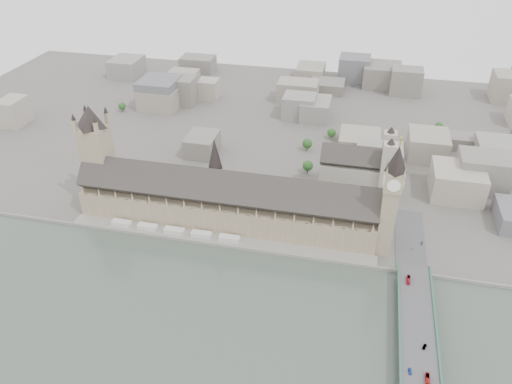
% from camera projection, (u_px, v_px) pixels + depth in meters
% --- Properties ---
extents(ground, '(900.00, 900.00, 0.00)m').
position_uv_depth(ground, '(221.00, 236.00, 437.39)').
color(ground, '#595651').
rests_on(ground, ground).
extents(embankment_wall, '(600.00, 1.50, 3.00)m').
position_uv_depth(embankment_wall, '(216.00, 245.00, 424.27)').
color(embankment_wall, gray).
rests_on(embankment_wall, ground).
extents(river_terrace, '(270.00, 15.00, 2.00)m').
position_uv_depth(river_terrace, '(218.00, 240.00, 430.69)').
color(river_terrace, gray).
rests_on(river_terrace, ground).
extents(terrace_tents, '(118.00, 7.00, 4.00)m').
position_uv_depth(terrace_tents, '(174.00, 231.00, 436.92)').
color(terrace_tents, silver).
rests_on(terrace_tents, river_terrace).
extents(palace_of_westminster, '(265.00, 40.73, 55.44)m').
position_uv_depth(palace_of_westminster, '(226.00, 202.00, 441.27)').
color(palace_of_westminster, tan).
rests_on(palace_of_westminster, ground).
extents(elizabeth_tower, '(17.00, 17.00, 107.50)m').
position_uv_depth(elizabeth_tower, '(391.00, 194.00, 386.89)').
color(elizabeth_tower, tan).
rests_on(elizabeth_tower, ground).
extents(victoria_tower, '(30.00, 30.00, 100.00)m').
position_uv_depth(victoria_tower, '(97.00, 152.00, 451.55)').
color(victoria_tower, tan).
rests_on(victoria_tower, ground).
extents(central_tower, '(13.00, 13.00, 48.00)m').
position_uv_depth(central_tower, '(215.00, 163.00, 429.26)').
color(central_tower, gray).
rests_on(central_tower, ground).
extents(westminster_bridge, '(25.00, 325.00, 10.25)m').
position_uv_depth(westminster_bridge, '(417.00, 341.00, 332.71)').
color(westminster_bridge, '#474749').
rests_on(westminster_bridge, ground).
extents(westminster_abbey, '(68.00, 36.00, 64.00)m').
position_uv_depth(westminster_abbey, '(357.00, 172.00, 481.14)').
color(westminster_abbey, '#A6A295').
rests_on(westminster_abbey, ground).
extents(city_skyline_inland, '(720.00, 360.00, 38.00)m').
position_uv_depth(city_skyline_inland, '(274.00, 107.00, 628.11)').
color(city_skyline_inland, gray).
rests_on(city_skyline_inland, ground).
extents(park_trees, '(110.00, 30.00, 15.00)m').
position_uv_depth(park_trees, '(228.00, 191.00, 484.41)').
color(park_trees, '#26491A').
rests_on(park_trees, ground).
extents(red_bus_north, '(2.70, 9.73, 2.68)m').
position_uv_depth(red_bus_north, '(409.00, 280.00, 373.10)').
color(red_bus_north, red).
rests_on(red_bus_north, westminster_bridge).
extents(red_bus_south, '(2.54, 9.71, 2.69)m').
position_uv_depth(red_bus_south, '(428.00, 380.00, 299.68)').
color(red_bus_south, red).
rests_on(red_bus_south, westminster_bridge).
extents(car_blue, '(2.03, 4.71, 1.58)m').
position_uv_depth(car_blue, '(410.00, 371.00, 305.46)').
color(car_blue, '#1A41AC').
rests_on(car_blue, westminster_bridge).
extents(car_silver, '(3.23, 4.98, 1.55)m').
position_uv_depth(car_silver, '(424.00, 347.00, 321.20)').
color(car_silver, gray).
rests_on(car_silver, westminster_bridge).
extents(car_approach, '(2.97, 4.80, 1.30)m').
position_uv_depth(car_approach, '(421.00, 243.00, 410.70)').
color(car_approach, gray).
rests_on(car_approach, westminster_bridge).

